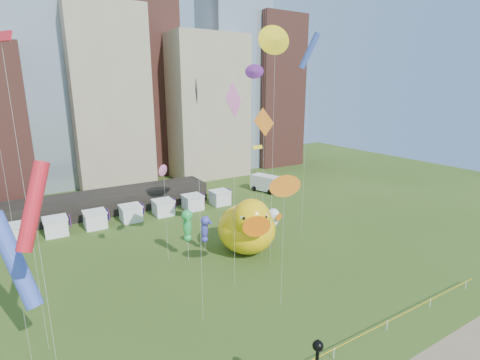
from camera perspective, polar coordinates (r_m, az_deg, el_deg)
skyline at (r=77.78m, az=-22.05°, el=15.05°), size 101.00×23.00×68.00m
pavilion at (r=60.59m, az=-22.95°, el=-3.68°), size 38.00×6.00×3.20m
vendor_tents at (r=56.00m, az=-16.85°, el=-5.12°), size 33.24×2.80×2.40m
big_duck at (r=42.95m, az=1.20°, el=-7.31°), size 9.26×10.41×7.29m
small_duck at (r=50.90m, az=4.46°, el=-6.12°), size 3.81×4.38×3.09m
seahorse_green at (r=41.04m, az=-8.31°, el=-6.75°), size 1.56×1.80×6.11m
seahorse_purple at (r=43.79m, az=-5.57°, el=-7.43°), size 1.45×1.62×4.38m
box_truck at (r=68.31m, az=4.50°, el=-0.60°), size 4.81×7.67×3.06m
kite_0 at (r=22.87m, az=-29.89°, el=-3.61°), size 2.62×2.59×15.38m
kite_1 at (r=32.41m, az=-0.98°, el=12.04°), size 2.64×1.76×19.76m
kite_4 at (r=54.41m, az=2.76°, el=5.06°), size 1.77×0.38×10.80m
kite_5 at (r=46.01m, az=10.93°, el=19.40°), size 1.88×2.46×25.55m
kite_6 at (r=30.25m, az=7.05°, el=-0.94°), size 1.93×0.64×12.28m
kite_7 at (r=53.47m, az=2.18°, el=16.71°), size 1.17×1.88×22.43m
kite_8 at (r=27.50m, az=-33.54°, el=17.53°), size 1.36×1.88×22.56m
kite_9 at (r=39.59m, az=-11.99°, el=1.42°), size 1.01×0.92×11.23m
kite_10 at (r=27.10m, az=-6.86°, el=12.00°), size 0.92×1.65×19.92m
kite_12 at (r=37.09m, az=5.60°, el=21.12°), size 2.71×0.63×24.99m
kite_13 at (r=28.24m, az=-32.05°, el=-10.70°), size 3.02×3.80×11.58m
kite_14 at (r=39.12m, az=3.82°, el=8.79°), size 3.02×0.59×17.18m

